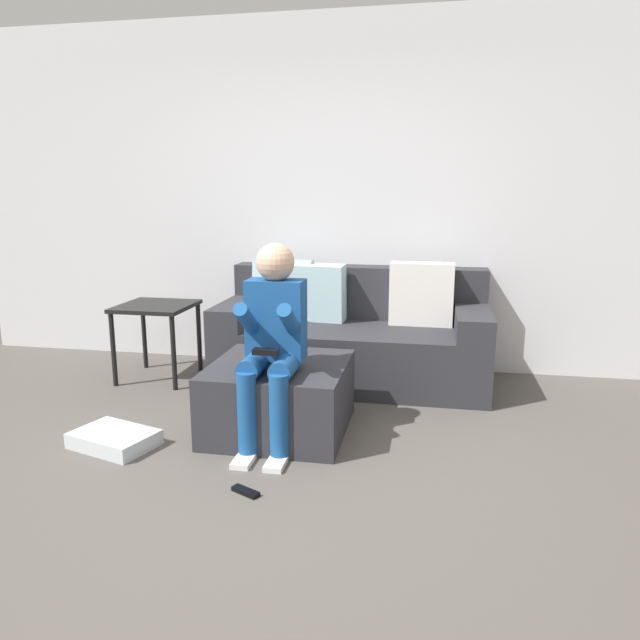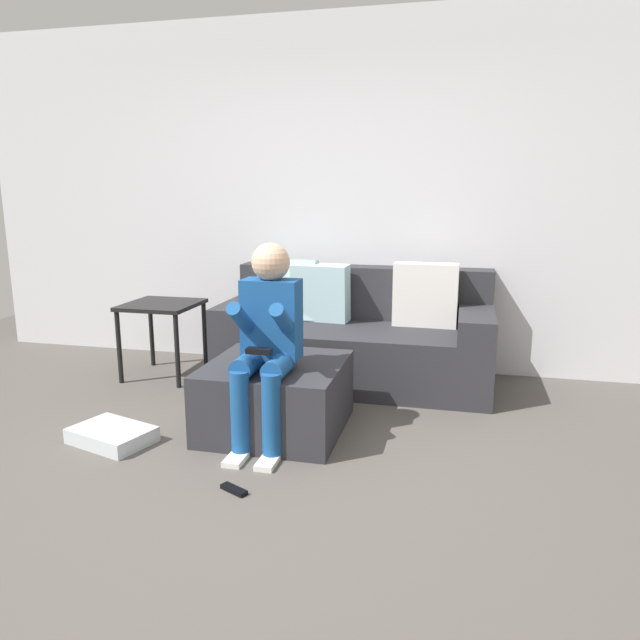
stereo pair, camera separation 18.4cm
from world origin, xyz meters
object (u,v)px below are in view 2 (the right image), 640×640
at_px(person_seated, 267,334).
at_px(side_table, 162,314).
at_px(remote_near_ottoman, 234,490).
at_px(couch_sectional, 356,336).
at_px(storage_bin, 112,435).
at_px(ottoman, 276,396).

height_order(person_seated, side_table, person_seated).
bearing_deg(remote_near_ottoman, person_seated, 118.59).
xyz_separation_m(couch_sectional, remote_near_ottoman, (-0.26, -1.89, -0.33)).
bearing_deg(couch_sectional, side_table, -169.89).
xyz_separation_m(person_seated, remote_near_ottoman, (0.02, -0.60, -0.63)).
distance_m(storage_bin, remote_near_ottoman, 0.99).
xyz_separation_m(couch_sectional, ottoman, (-0.30, -1.10, -0.13)).
height_order(couch_sectional, storage_bin, couch_sectional).
height_order(ottoman, remote_near_ottoman, ottoman).
bearing_deg(person_seated, couch_sectional, 77.61).
distance_m(couch_sectional, side_table, 1.52).
xyz_separation_m(person_seated, storage_bin, (-0.89, -0.22, -0.60)).
bearing_deg(side_table, ottoman, -34.87).
xyz_separation_m(couch_sectional, side_table, (-1.49, -0.27, 0.16)).
bearing_deg(person_seated, ottoman, 93.99).
relative_size(couch_sectional, person_seated, 1.74).
bearing_deg(person_seated, side_table, 139.71).
bearing_deg(couch_sectional, ottoman, -105.12).
relative_size(couch_sectional, ottoman, 2.46).
distance_m(side_table, remote_near_ottoman, 2.09).
height_order(person_seated, remote_near_ottoman, person_seated).
distance_m(ottoman, person_seated, 0.47).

